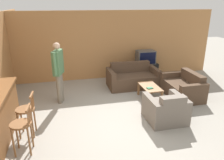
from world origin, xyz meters
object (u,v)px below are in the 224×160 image
object	(u,v)px
coffee_table	(150,88)
bar_chair_mid	(26,112)
bar_chair_near	(22,127)
loveseat_right	(183,88)
couch_far	(132,78)
tv	(146,57)
person_by_window	(58,70)
armchair_near	(166,110)
book_on_table	(150,88)
tv_unit	(145,70)

from	to	relation	value
coffee_table	bar_chair_mid	bearing A→B (deg)	-161.12
bar_chair_near	bar_chair_mid	size ratio (longest dim) A/B	1.00
loveseat_right	coffee_table	distance (m)	1.13
couch_far	tv	distance (m)	1.25
tv	person_by_window	distance (m)	3.67
armchair_near	person_by_window	xyz separation A→B (m)	(-2.58, 1.77, 0.72)
bar_chair_near	coffee_table	world-z (taller)	bar_chair_near
book_on_table	bar_chair_near	bearing A→B (deg)	-154.05
loveseat_right	person_by_window	distance (m)	3.92
loveseat_right	book_on_table	world-z (taller)	loveseat_right
book_on_table	tv	bearing A→B (deg)	72.11
bar_chair_near	loveseat_right	bearing A→B (deg)	21.16
bar_chair_near	couch_far	xyz separation A→B (m)	(3.27, 3.01, -0.27)
bar_chair_mid	loveseat_right	xyz separation A→B (m)	(4.56, 1.14, -0.27)
bar_chair_mid	coffee_table	bearing A→B (deg)	18.88
bar_chair_near	couch_far	size ratio (longest dim) A/B	0.57
couch_far	person_by_window	xyz separation A→B (m)	(-2.53, -0.75, 0.72)
armchair_near	book_on_table	xyz separation A→B (m)	(0.04, 1.15, 0.15)
loveseat_right	book_on_table	bearing A→B (deg)	-173.77
coffee_table	book_on_table	bearing A→B (deg)	-114.51
bar_chair_mid	tv_unit	distance (m)	5.17
armchair_near	book_on_table	size ratio (longest dim) A/B	4.81
bar_chair_mid	loveseat_right	size ratio (longest dim) A/B	0.71
book_on_table	person_by_window	xyz separation A→B (m)	(-2.62, 0.63, 0.57)
loveseat_right	tv	bearing A→B (deg)	103.69
armchair_near	book_on_table	world-z (taller)	armchair_near
tv	book_on_table	xyz separation A→B (m)	(-0.70, -2.18, -0.39)
couch_far	armchair_near	distance (m)	2.52
loveseat_right	tv_unit	distance (m)	2.11
loveseat_right	tv	xyz separation A→B (m)	(-0.50, 2.05, 0.55)
bar_chair_near	person_by_window	xyz separation A→B (m)	(0.74, 2.26, 0.46)
tv_unit	tv	world-z (taller)	tv
bar_chair_mid	person_by_window	bearing A→B (deg)	65.58
couch_far	coffee_table	distance (m)	1.22
bar_chair_near	loveseat_right	distance (m)	4.90
coffee_table	tv	distance (m)	2.16
armchair_near	loveseat_right	bearing A→B (deg)	45.85
coffee_table	loveseat_right	bearing A→B (deg)	-1.93
person_by_window	couch_far	bearing A→B (deg)	16.53
bar_chair_near	tv	bearing A→B (deg)	43.20
couch_far	coffee_table	bearing A→B (deg)	-82.33
bar_chair_near	bar_chair_mid	distance (m)	0.63
person_by_window	armchair_near	bearing A→B (deg)	-34.44
armchair_near	couch_far	bearing A→B (deg)	91.12
tv_unit	book_on_table	world-z (taller)	tv_unit
bar_chair_near	armchair_near	xyz separation A→B (m)	(3.32, 0.49, -0.27)
coffee_table	tv	size ratio (longest dim) A/B	1.30
coffee_table	tv	world-z (taller)	tv
couch_far	armchair_near	xyz separation A→B (m)	(0.05, -2.52, 0.00)
bar_chair_mid	tv	bearing A→B (deg)	38.10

